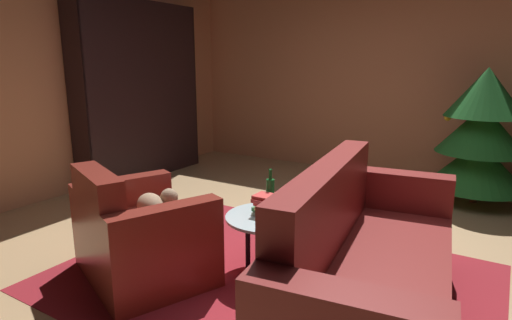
% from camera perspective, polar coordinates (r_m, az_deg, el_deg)
% --- Properties ---
extents(ground_plane, '(7.50, 7.50, 0.00)m').
position_cam_1_polar(ground_plane, '(3.46, 6.33, -13.19)').
color(ground_plane, tan).
extents(wall_back, '(6.37, 0.06, 2.63)m').
position_cam_1_polar(wall_back, '(5.98, 19.25, 10.32)').
color(wall_back, tan).
rests_on(wall_back, ground).
extents(wall_left, '(0.06, 6.07, 2.63)m').
position_cam_1_polar(wall_left, '(5.27, -26.51, 9.41)').
color(wall_left, tan).
rests_on(wall_left, ground).
extents(area_rug, '(2.99, 2.24, 0.01)m').
position_cam_1_polar(area_rug, '(3.18, 1.86, -15.55)').
color(area_rug, maroon).
rests_on(area_rug, ground).
extents(bookshelf_unit, '(0.33, 1.92, 2.28)m').
position_cam_1_polar(bookshelf_unit, '(5.89, -14.53, 8.81)').
color(bookshelf_unit, black).
rests_on(bookshelf_unit, ground).
extents(armchair_red, '(1.20, 1.08, 0.83)m').
position_cam_1_polar(armchair_red, '(3.20, -15.39, -9.96)').
color(armchair_red, maroon).
rests_on(armchair_red, ground).
extents(couch_red, '(1.03, 2.11, 0.95)m').
position_cam_1_polar(couch_red, '(2.63, 14.78, -14.53)').
color(couch_red, maroon).
rests_on(couch_red, ground).
extents(coffee_table, '(0.63, 0.63, 0.43)m').
position_cam_1_polar(coffee_table, '(3.12, 1.67, -8.35)').
color(coffee_table, black).
rests_on(coffee_table, ground).
extents(book_stack_on_table, '(0.23, 0.19, 0.15)m').
position_cam_1_polar(book_stack_on_table, '(3.10, 1.63, -6.18)').
color(book_stack_on_table, gray).
rests_on(book_stack_on_table, coffee_table).
extents(bottle_on_table, '(0.06, 0.06, 0.31)m').
position_cam_1_polar(bottle_on_table, '(3.23, 1.93, -4.44)').
color(bottle_on_table, '#155723').
rests_on(bottle_on_table, coffee_table).
extents(decorated_tree, '(1.02, 1.02, 1.48)m').
position_cam_1_polar(decorated_tree, '(5.17, 28.08, 3.04)').
color(decorated_tree, brown).
rests_on(decorated_tree, ground).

